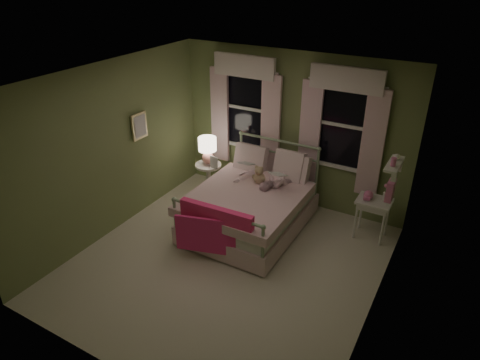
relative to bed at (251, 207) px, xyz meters
The scene contains 18 objects.
room_shell 1.34m from the bed, 81.72° to the right, with size 4.20×4.20×4.20m.
bed is the anchor object (origin of this frame).
pink_throw 1.04m from the bed, 90.31° to the right, with size 1.10×0.35×0.71m.
child_left 0.76m from the bed, 123.42° to the left, with size 0.26×0.17×0.72m, color #F7D1DD.
child_right 0.78m from the bed, 57.61° to the left, with size 0.39×0.30×0.80m, color #F7D1DD.
book_left 0.68m from the bed, 147.39° to the left, with size 0.20×0.27×0.03m, color beige.
book_right 0.64m from the bed, 33.64° to the left, with size 0.20×0.27×0.02m, color beige.
teddy_bear 0.50m from the bed, 91.15° to the left, with size 0.23×0.19×0.31m.
nightstand_left 1.22m from the bed, 156.27° to the left, with size 0.46×0.46×0.65m.
table_lamp 1.35m from the bed, 156.27° to the left, with size 0.31×0.31×0.48m.
book_nightstand 1.13m from the bed, 157.99° to the left, with size 0.16×0.22×0.02m, color beige.
nightstand_right 1.86m from the bed, 21.39° to the left, with size 0.50×0.40×0.64m.
pink_toy 1.78m from the bed, 22.43° to the left, with size 0.14×0.19×0.14m.
bud_vase 2.02m from the bed, 21.47° to the left, with size 0.06×0.06×0.28m.
window_left 1.79m from the bed, 123.54° to the left, with size 1.34×0.13×1.96m.
window_right 1.92m from the bed, 47.28° to the left, with size 1.34×0.13×1.96m.
wall_shelf 2.35m from the bed, ahead, with size 0.15×0.50×0.60m.
framed_picture 2.16m from the bed, 168.78° to the right, with size 0.03×0.32×0.42m.
Camera 1 is at (2.55, -4.12, 3.85)m, focal length 32.00 mm.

